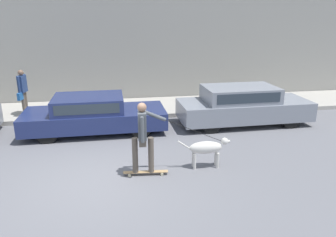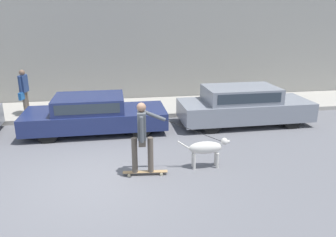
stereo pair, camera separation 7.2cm
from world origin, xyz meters
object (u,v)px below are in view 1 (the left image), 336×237
object	(u,v)px
dog	(207,148)
skateboarder	(143,135)
parked_car_1	(94,115)
parked_car_2	(243,106)
fire_hydrant	(299,105)
pedestrian_with_bag	(23,90)

from	to	relation	value
dog	skateboarder	size ratio (longest dim) A/B	0.52
parked_car_1	parked_car_2	size ratio (longest dim) A/B	0.99
parked_car_1	fire_hydrant	size ratio (longest dim) A/B	6.95
parked_car_1	skateboarder	bearing A→B (deg)	-68.90
parked_car_1	dog	world-z (taller)	parked_car_1
parked_car_1	pedestrian_with_bag	distance (m)	3.17
pedestrian_with_bag	fire_hydrant	bearing A→B (deg)	-172.70
dog	parked_car_2	bearing A→B (deg)	56.86
skateboarder	pedestrian_with_bag	distance (m)	6.37
parked_car_1	fire_hydrant	world-z (taller)	parked_car_1
parked_car_2	skateboarder	world-z (taller)	skateboarder
pedestrian_with_bag	fire_hydrant	world-z (taller)	pedestrian_with_bag
dog	parked_car_1	bearing A→B (deg)	134.43
parked_car_2	pedestrian_with_bag	distance (m)	7.72
pedestrian_with_bag	dog	bearing A→B (deg)	150.40
parked_car_1	skateboarder	size ratio (longest dim) A/B	1.78
skateboarder	dog	bearing A→B (deg)	11.94
parked_car_2	pedestrian_with_bag	xyz separation A→B (m)	(-7.48, 1.87, 0.40)
parked_car_1	skateboarder	xyz separation A→B (m)	(1.28, -3.24, 0.42)
skateboarder	fire_hydrant	distance (m)	7.53
dog	fire_hydrant	size ratio (longest dim) A/B	2.03
skateboarder	fire_hydrant	bearing A→B (deg)	38.45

